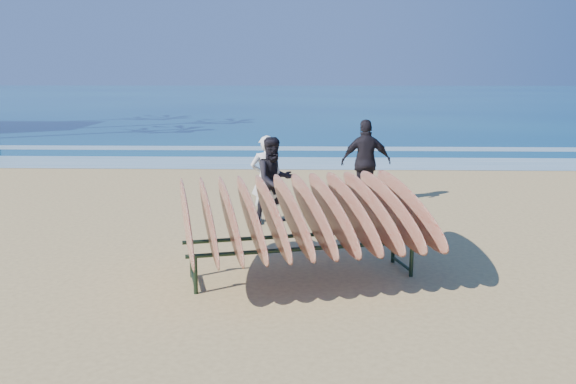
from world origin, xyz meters
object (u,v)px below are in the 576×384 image
Objects in this scene: surfboard_rack at (302,214)px; person_dark_b at (366,162)px; person_dark_a at (274,180)px; person_white at (266,178)px.

surfboard_rack is 2.07× the size of person_dark_b.
person_dark_b is (1.86, 1.68, 0.10)m from person_dark_a.
surfboard_rack is at bearing 92.30° from person_white.
person_dark_b is (2.01, 1.54, 0.09)m from person_white.
person_dark_b reaches higher than surfboard_rack.
person_white is 0.90× the size of person_dark_b.
person_dark_a is (-0.54, 3.06, -0.09)m from surfboard_rack.
person_dark_b is at bearing -152.53° from person_white.
person_dark_a is 0.89× the size of person_dark_b.
person_white is at bearing 87.52° from surfboard_rack.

